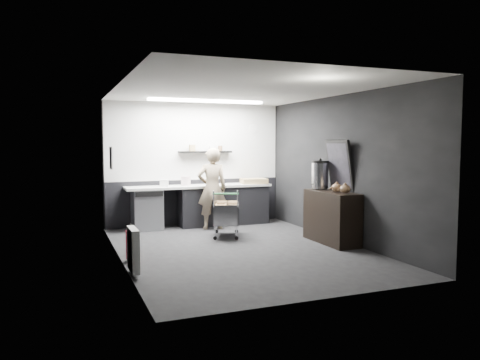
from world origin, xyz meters
name	(u,v)px	position (x,y,z in m)	size (l,w,h in m)	color
floor	(240,249)	(0.00, 0.00, 0.00)	(5.50, 5.50, 0.00)	black
ceiling	(240,90)	(0.00, 0.00, 2.70)	(5.50, 5.50, 0.00)	silver
wall_back	(195,164)	(0.00, 2.75, 1.35)	(5.50, 5.50, 0.00)	black
wall_front	(327,184)	(0.00, -2.75, 1.35)	(5.50, 5.50, 0.00)	black
wall_left	(119,174)	(-2.00, 0.00, 1.35)	(5.50, 5.50, 0.00)	black
wall_right	(340,168)	(2.00, 0.00, 1.35)	(5.50, 5.50, 0.00)	black
kitchen_wall_panel	(195,142)	(0.00, 2.73, 1.85)	(3.95, 0.02, 1.70)	silver
dado_panel	(196,202)	(0.00, 2.73, 0.50)	(3.95, 0.02, 1.00)	black
floating_shelf	(205,152)	(0.20, 2.62, 1.62)	(1.20, 0.22, 0.04)	black
wall_clock	(253,129)	(1.40, 2.72, 2.15)	(0.20, 0.20, 0.03)	white
poster	(111,158)	(-1.98, 1.30, 1.55)	(0.02, 0.30, 0.40)	silver
poster_red_band	(111,154)	(-1.98, 1.30, 1.62)	(0.01, 0.22, 0.10)	red
radiator	(133,250)	(-1.94, -0.90, 0.35)	(0.10, 0.50, 0.60)	white
ceiling_strip	(207,101)	(0.00, 1.85, 2.67)	(2.40, 0.20, 0.04)	white
prep_counter	(205,205)	(0.14, 2.42, 0.46)	(3.20, 0.61, 0.90)	black
person	(212,189)	(0.14, 1.97, 0.86)	(0.63, 0.41, 1.72)	#BBAF94
shopping_cart	(226,215)	(0.15, 1.13, 0.43)	(0.75, 0.99, 0.90)	silver
sideboard	(331,210)	(1.76, -0.09, 0.60)	(0.54, 1.25, 1.88)	black
fire_extinguisher	(131,244)	(-1.85, -0.10, 0.26)	(0.16, 0.16, 0.54)	#AD0B1F
cardboard_box	(254,181)	(1.27, 2.37, 0.96)	(0.57, 0.43, 0.11)	#9B8153
pink_tub	(186,181)	(-0.31, 2.42, 1.00)	(0.20, 0.20, 0.20)	beige
white_container	(164,183)	(-0.79, 2.37, 0.98)	(0.17, 0.13, 0.15)	white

